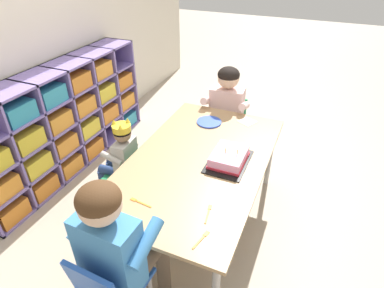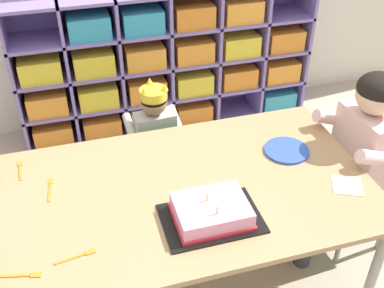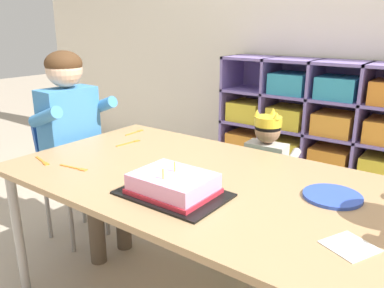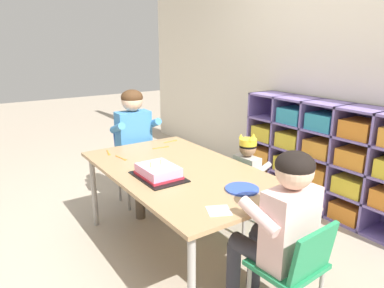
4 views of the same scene
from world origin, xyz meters
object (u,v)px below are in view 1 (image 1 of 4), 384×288
at_px(fork_near_cake_tray, 208,213).
at_px(fork_near_child_seat, 139,202).
at_px(guest_at_table_side, 225,110).
at_px(child_with_crown, 121,154).
at_px(classroom_chair_guest_side, 227,125).
at_px(fork_beside_plate_stack, 104,208).
at_px(fork_by_napkin, 202,239).
at_px(birthday_cake_on_tray, 229,158).
at_px(activity_table, 198,165).
at_px(adult_helper_seated, 118,243).
at_px(classroom_chair_blue, 134,172).
at_px(paper_plate_stack, 209,122).

distance_m(fork_near_cake_tray, fork_near_child_seat, 0.40).
bearing_deg(guest_at_table_side, fork_near_cake_tray, -79.38).
xyz_separation_m(guest_at_table_side, fork_near_child_seat, (-1.38, 0.07, 0.04)).
xyz_separation_m(child_with_crown, guest_at_table_side, (0.84, -0.58, 0.11)).
bearing_deg(fork_near_cake_tray, classroom_chair_guest_side, -175.79).
relative_size(classroom_chair_guest_side, fork_beside_plate_stack, 4.57).
bearing_deg(fork_by_napkin, fork_beside_plate_stack, -75.39).
distance_m(classroom_chair_guest_side, fork_near_cake_tray, 1.47).
bearing_deg(birthday_cake_on_tray, child_with_crown, 92.71).
height_order(activity_table, child_with_crown, child_with_crown).
distance_m(child_with_crown, fork_near_cake_tray, 1.02).
distance_m(adult_helper_seated, fork_near_child_seat, 0.33).
bearing_deg(fork_by_napkin, classroom_chair_guest_side, -153.70).
distance_m(activity_table, classroom_chair_guest_side, 0.98).
relative_size(child_with_crown, classroom_chair_guest_side, 1.26).
height_order(classroom_chair_blue, fork_near_child_seat, fork_near_child_seat).
bearing_deg(guest_at_table_side, adult_helper_seated, -93.17).
bearing_deg(fork_near_child_seat, classroom_chair_guest_side, 94.18).
distance_m(activity_table, paper_plate_stack, 0.53).
height_order(classroom_chair_guest_side, fork_by_napkin, fork_by_napkin).
distance_m(classroom_chair_blue, fork_by_napkin, 1.10).
bearing_deg(birthday_cake_on_tray, fork_near_child_seat, 148.59).
distance_m(activity_table, fork_by_napkin, 0.69).
bearing_deg(paper_plate_stack, adult_helper_seated, -178.40).
bearing_deg(fork_by_napkin, adult_helper_seated, -45.07).
height_order(activity_table, classroom_chair_blue, activity_table).
xyz_separation_m(adult_helper_seated, fork_beside_plate_stack, (0.20, 0.24, -0.04)).
relative_size(classroom_chair_blue, fork_near_child_seat, 3.90).
bearing_deg(adult_helper_seated, birthday_cake_on_tray, -104.24).
relative_size(classroom_chair_guest_side, fork_near_child_seat, 4.31).
relative_size(birthday_cake_on_tray, fork_beside_plate_stack, 2.71).
relative_size(guest_at_table_side, fork_near_cake_tray, 6.74).
bearing_deg(fork_near_child_seat, fork_by_napkin, -7.30).
bearing_deg(child_with_crown, fork_beside_plate_stack, 24.14).
height_order(classroom_chair_blue, paper_plate_stack, paper_plate_stack).
distance_m(adult_helper_seated, fork_near_cake_tray, 0.51).
xyz_separation_m(paper_plate_stack, fork_near_cake_tray, (-0.96, -0.36, -0.00)).
distance_m(child_with_crown, guest_at_table_side, 1.02).
distance_m(child_with_crown, classroom_chair_guest_side, 1.11).
height_order(child_with_crown, fork_by_napkin, child_with_crown).
height_order(fork_beside_plate_stack, fork_by_napkin, same).
xyz_separation_m(paper_plate_stack, fork_beside_plate_stack, (-1.16, 0.20, -0.00)).
relative_size(fork_beside_plate_stack, fork_near_cake_tray, 0.95).
bearing_deg(fork_beside_plate_stack, guest_at_table_side, 78.63).
bearing_deg(child_with_crown, adult_helper_seated, 30.69).
xyz_separation_m(adult_helper_seated, fork_by_napkin, (0.22, -0.35, -0.04)).
relative_size(classroom_chair_blue, guest_at_table_side, 0.58).
bearing_deg(paper_plate_stack, fork_beside_plate_stack, 170.08).
distance_m(activity_table, adult_helper_seated, 0.86).
relative_size(fork_beside_plate_stack, fork_near_child_seat, 0.94).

